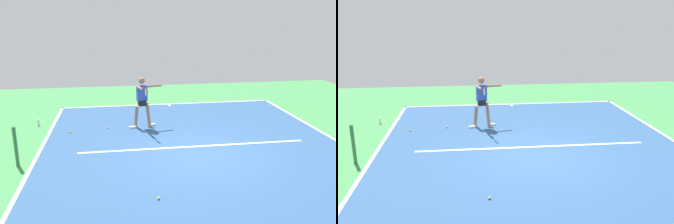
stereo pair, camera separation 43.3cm
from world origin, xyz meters
TOP-DOWN VIEW (x-y plane):
  - ground_plane at (0.00, 0.00)m, footprint 19.97×19.97m
  - court_surface at (0.00, 0.00)m, footprint 9.10×11.59m
  - court_line_baseline_near at (0.00, -5.74)m, footprint 9.10×0.10m
  - court_line_sideline_right at (4.50, 0.00)m, footprint 0.10×11.59m
  - court_line_service at (0.00, -0.65)m, footprint 6.83×0.10m
  - court_line_centre_mark at (0.00, -5.54)m, footprint 0.10×0.30m
  - net_post at (4.85, 0.00)m, footprint 0.09×0.09m
  - tennis_player at (1.37, -2.69)m, footprint 1.18×1.31m
  - tennis_ball_near_player at (3.82, -2.49)m, footprint 0.07×0.07m
  - tennis_ball_far_corner at (1.44, 2.24)m, footprint 0.07×0.07m
  - tennis_ball_centre_court at (2.59, -2.73)m, footprint 0.07×0.07m
  - water_bottle at (5.01, -3.43)m, footprint 0.07×0.07m

SIDE VIEW (x-z plane):
  - ground_plane at x=0.00m, z-range 0.00..0.00m
  - court_surface at x=0.00m, z-range 0.00..0.00m
  - court_line_baseline_near at x=0.00m, z-range 0.00..0.01m
  - court_line_sideline_right at x=4.50m, z-range 0.00..0.01m
  - court_line_service at x=0.00m, z-range 0.00..0.01m
  - court_line_centre_mark at x=0.00m, z-range 0.00..0.01m
  - tennis_ball_near_player at x=3.82m, z-range 0.00..0.07m
  - tennis_ball_far_corner at x=1.44m, z-range 0.00..0.07m
  - tennis_ball_centre_court at x=2.59m, z-range 0.00..0.07m
  - water_bottle at x=5.01m, z-range 0.00..0.22m
  - net_post at x=4.85m, z-range 0.00..1.07m
  - tennis_player at x=1.37m, z-range 0.13..1.91m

